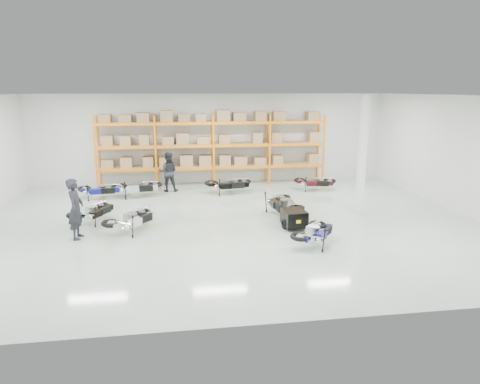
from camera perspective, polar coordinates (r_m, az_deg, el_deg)
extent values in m
plane|color=#B1C6B3|center=(15.59, -1.60, -4.05)|extent=(18.00, 18.00, 0.00)
plane|color=white|center=(14.86, -1.71, 12.72)|extent=(18.00, 18.00, 0.00)
plane|color=silver|center=(21.97, -3.76, 7.09)|extent=(18.00, 0.00, 18.00)
plane|color=silver|center=(8.32, 3.89, -3.74)|extent=(18.00, 0.00, 18.00)
plane|color=silver|center=(18.39, 27.53, 4.32)|extent=(0.00, 14.00, 14.00)
cube|color=orange|center=(21.34, -18.74, 4.86)|extent=(0.08, 0.08, 3.50)
cube|color=orange|center=(22.21, -18.33, 5.21)|extent=(0.08, 0.08, 3.50)
cube|color=orange|center=(21.00, -11.19, 5.19)|extent=(0.08, 0.08, 3.50)
cube|color=orange|center=(21.89, -11.08, 5.53)|extent=(0.08, 0.08, 3.50)
cube|color=orange|center=(21.04, -3.52, 5.44)|extent=(0.08, 0.08, 3.50)
cube|color=orange|center=(21.93, -3.72, 5.77)|extent=(0.08, 0.08, 3.50)
cube|color=orange|center=(21.45, 3.99, 5.58)|extent=(0.08, 0.08, 3.50)
cube|color=orange|center=(22.32, 3.50, 5.91)|extent=(0.08, 0.08, 3.50)
cube|color=orange|center=(22.20, 11.11, 5.64)|extent=(0.08, 0.08, 3.50)
cube|color=orange|center=(23.05, 10.38, 5.95)|extent=(0.08, 0.08, 3.50)
cube|color=orange|center=(21.26, -14.85, 2.77)|extent=(2.70, 0.08, 0.12)
cube|color=orange|center=(22.14, -14.60, 3.20)|extent=(2.70, 0.08, 0.12)
cube|color=#A87D56|center=(21.69, -14.74, 3.17)|extent=(2.68, 0.88, 0.02)
cube|color=#A87D56|center=(21.65, -14.77, 3.77)|extent=(2.40, 0.70, 0.44)
cube|color=orange|center=(21.11, -7.28, 3.04)|extent=(2.70, 0.08, 0.12)
cube|color=orange|center=(22.00, -7.33, 3.47)|extent=(2.70, 0.08, 0.12)
cube|color=#A87D56|center=(21.54, -7.31, 3.44)|extent=(2.68, 0.88, 0.02)
cube|color=#A87D56|center=(21.50, -7.33, 4.05)|extent=(2.40, 0.70, 0.44)
cube|color=orange|center=(21.33, 0.27, 3.26)|extent=(2.70, 0.08, 0.12)
cube|color=orange|center=(22.21, -0.08, 3.67)|extent=(2.70, 0.08, 0.12)
cube|color=#A87D56|center=(21.76, 0.09, 3.65)|extent=(2.68, 0.88, 0.02)
cube|color=#A87D56|center=(21.72, 0.09, 4.25)|extent=(2.40, 0.70, 0.44)
cube|color=orange|center=(21.92, 7.54, 3.42)|extent=(2.70, 0.08, 0.12)
cube|color=orange|center=(22.77, 6.93, 3.82)|extent=(2.70, 0.08, 0.12)
cube|color=#A87D56|center=(22.33, 7.24, 3.80)|extent=(2.68, 0.88, 0.02)
cube|color=#A87D56|center=(22.29, 7.25, 4.38)|extent=(2.40, 0.70, 0.44)
cube|color=orange|center=(21.09, -15.04, 5.70)|extent=(2.70, 0.08, 0.12)
cube|color=orange|center=(21.98, -14.77, 6.02)|extent=(2.70, 0.08, 0.12)
cube|color=#A87D56|center=(21.52, -14.91, 6.05)|extent=(2.68, 0.88, 0.02)
cube|color=#A87D56|center=(21.50, -14.95, 6.66)|extent=(2.40, 0.70, 0.44)
cube|color=orange|center=(20.94, -7.37, 6.00)|extent=(2.70, 0.08, 0.12)
cube|color=orange|center=(21.83, -7.41, 6.31)|extent=(2.70, 0.08, 0.12)
cube|color=#A87D56|center=(21.38, -7.40, 6.34)|extent=(2.68, 0.88, 0.02)
cube|color=#A87D56|center=(21.35, -7.42, 6.96)|extent=(2.40, 0.70, 0.44)
cube|color=orange|center=(21.17, 0.27, 6.19)|extent=(2.70, 0.08, 0.12)
cube|color=orange|center=(22.05, -0.08, 6.49)|extent=(2.70, 0.08, 0.12)
cube|color=#A87D56|center=(21.60, 0.09, 6.53)|extent=(2.68, 0.88, 0.02)
cube|color=#A87D56|center=(21.57, 0.09, 7.14)|extent=(2.40, 0.70, 0.44)
cube|color=orange|center=(21.75, 7.63, 6.27)|extent=(2.70, 0.08, 0.12)
cube|color=orange|center=(22.61, 7.01, 6.57)|extent=(2.70, 0.08, 0.12)
cube|color=#A87D56|center=(22.17, 7.32, 6.60)|extent=(2.68, 0.88, 0.02)
cube|color=#A87D56|center=(22.15, 7.34, 7.19)|extent=(2.40, 0.70, 0.44)
cube|color=orange|center=(20.98, -15.22, 8.68)|extent=(2.70, 0.08, 0.12)
cube|color=orange|center=(21.87, -14.95, 8.88)|extent=(2.70, 0.08, 0.12)
cube|color=#A87D56|center=(21.42, -15.09, 8.97)|extent=(2.68, 0.88, 0.02)
cube|color=#A87D56|center=(21.40, -15.13, 9.58)|extent=(2.40, 0.70, 0.44)
cube|color=orange|center=(20.83, -7.46, 9.00)|extent=(2.70, 0.08, 0.12)
cube|color=orange|center=(21.72, -7.50, 9.19)|extent=(2.70, 0.08, 0.12)
cube|color=#A87D56|center=(21.27, -7.49, 9.28)|extent=(2.68, 0.88, 0.02)
cube|color=#A87D56|center=(21.25, -7.51, 9.90)|extent=(2.40, 0.70, 0.44)
cube|color=orange|center=(21.05, 0.27, 9.16)|extent=(2.70, 0.08, 0.12)
cube|color=orange|center=(21.94, -0.08, 9.34)|extent=(2.70, 0.08, 0.12)
cube|color=#A87D56|center=(21.49, 0.09, 9.44)|extent=(2.68, 0.88, 0.02)
cube|color=#A87D56|center=(21.48, 0.09, 10.05)|extent=(2.40, 0.70, 0.44)
cube|color=orange|center=(21.64, 7.72, 9.16)|extent=(2.70, 0.08, 0.12)
cube|color=orange|center=(22.51, 7.09, 9.35)|extent=(2.70, 0.08, 0.12)
cube|color=#A87D56|center=(22.07, 7.41, 9.44)|extent=(2.68, 0.88, 0.02)
cube|color=#A87D56|center=(22.05, 7.43, 10.03)|extent=(2.40, 0.70, 0.44)
cube|color=white|center=(16.92, 15.98, 4.66)|extent=(0.25, 0.25, 4.50)
cube|color=black|center=(14.91, 7.22, -3.42)|extent=(0.79, 0.97, 0.54)
cube|color=yellow|center=(14.48, 7.70, -3.95)|extent=(0.16, 0.03, 0.11)
torus|color=black|center=(14.87, 5.81, -4.20)|extent=(0.08, 0.37, 0.37)
torus|color=black|center=(15.07, 8.56, -4.06)|extent=(0.08, 0.37, 0.37)
cylinder|color=black|center=(15.48, 6.60, -2.56)|extent=(0.09, 0.88, 0.04)
imported|color=black|center=(14.64, -21.05, -2.11)|extent=(0.51, 0.74, 1.98)
imported|color=#212229|center=(20.37, -9.55, 2.67)|extent=(0.95, 0.76, 1.86)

